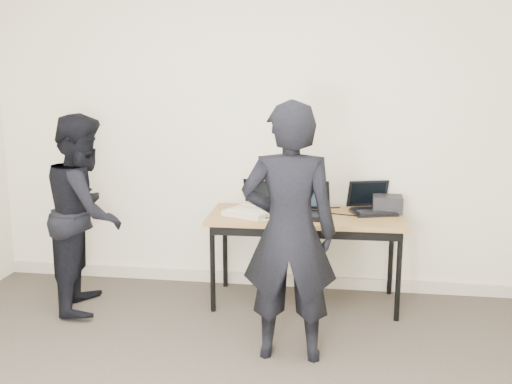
% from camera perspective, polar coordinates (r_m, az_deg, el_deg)
% --- Properties ---
extents(room, '(4.60, 4.60, 2.80)m').
position_cam_1_polar(room, '(2.54, -7.48, 1.66)').
color(room, '#403831').
rests_on(room, ground).
extents(desk, '(1.51, 0.68, 0.72)m').
position_cam_1_polar(desk, '(4.44, 5.01, -3.06)').
color(desk, olive).
rests_on(desk, ground).
extents(laptop_beige, '(0.44, 0.43, 0.27)m').
position_cam_1_polar(laptop_beige, '(4.44, -0.41, -1.51)').
color(laptop_beige, beige).
rests_on(laptop_beige, desk).
extents(laptop_center, '(0.40, 0.39, 0.26)m').
position_cam_1_polar(laptop_center, '(4.42, 4.90, -1.55)').
color(laptop_center, black).
rests_on(laptop_center, desk).
extents(laptop_right, '(0.40, 0.39, 0.24)m').
position_cam_1_polar(laptop_right, '(4.59, 11.46, -1.31)').
color(laptop_right, black).
rests_on(laptop_right, desk).
extents(leather_satchel, '(0.38, 0.22, 0.25)m').
position_cam_1_polar(leather_satchel, '(4.63, 3.00, -0.04)').
color(leather_satchel, '#5C3218').
rests_on(leather_satchel, desk).
extents(tissue, '(0.15, 0.12, 0.08)m').
position_cam_1_polar(tissue, '(4.61, 3.38, 1.87)').
color(tissue, white).
rests_on(tissue, leather_satchel).
extents(equipment_box, '(0.23, 0.20, 0.13)m').
position_cam_1_polar(equipment_box, '(4.61, 13.01, -1.18)').
color(equipment_box, black).
rests_on(equipment_box, desk).
extents(power_brick, '(0.08, 0.05, 0.03)m').
position_cam_1_polar(power_brick, '(4.28, 1.94, -2.59)').
color(power_brick, black).
rests_on(power_brick, desk).
extents(cables, '(1.14, 0.51, 0.01)m').
position_cam_1_polar(cables, '(4.43, 5.64, -2.26)').
color(cables, black).
rests_on(cables, desk).
extents(person_typist, '(0.61, 0.42, 1.64)m').
position_cam_1_polar(person_typist, '(3.55, 3.33, -4.12)').
color(person_typist, black).
rests_on(person_typist, ground).
extents(person_observer, '(0.73, 0.85, 1.51)m').
position_cam_1_polar(person_observer, '(4.55, -16.70, -1.96)').
color(person_observer, black).
rests_on(person_observer, ground).
extents(baseboard, '(4.50, 0.03, 0.10)m').
position_cam_1_polar(baseboard, '(5.00, -0.10, -8.66)').
color(baseboard, '#B7AC98').
rests_on(baseboard, ground).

